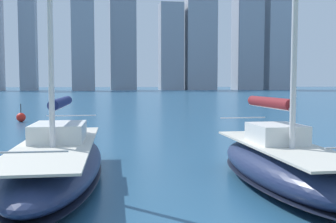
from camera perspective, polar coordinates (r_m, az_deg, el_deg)
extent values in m
cube|color=#9FA4AE|center=(186.28, 15.90, 9.55)|extent=(12.39, 7.15, 42.10)
cube|color=#959AA4|center=(181.88, 11.43, 10.31)|extent=(11.48, 10.59, 45.56)
cube|color=#969CA6|center=(176.70, 4.79, 11.52)|extent=(13.26, 7.66, 51.47)
cube|color=#949AA4|center=(173.24, 0.43, 9.34)|extent=(10.06, 8.49, 37.36)
cube|color=gray|center=(169.97, -6.58, 11.83)|extent=(10.78, 8.40, 51.60)
cube|color=#969BA5|center=(160.99, -12.22, 9.58)|extent=(8.85, 6.09, 37.00)
cube|color=#959BA5|center=(174.67, -19.66, 11.35)|extent=(6.43, 7.10, 51.25)
ellipsoid|color=navy|center=(11.82, 16.26, -7.81)|extent=(2.46, 7.49, 1.18)
ellipsoid|color=black|center=(11.89, 16.23, -9.35)|extent=(2.47, 7.52, 0.10)
cube|color=beige|center=(11.71, 16.32, -4.83)|extent=(2.02, 6.59, 0.06)
cube|color=silver|center=(12.07, 15.45, -3.09)|extent=(1.41, 1.67, 0.55)
cylinder|color=silver|center=(12.51, 14.47, 0.74)|extent=(0.19, 3.13, 0.12)
cylinder|color=maroon|center=(12.50, 14.48, 1.29)|extent=(0.39, 2.88, 0.32)
cylinder|color=silver|center=(14.72, 10.82, -0.89)|extent=(1.72, 0.08, 0.04)
ellipsoid|color=navy|center=(12.47, -15.84, -7.30)|extent=(3.03, 9.54, 1.13)
ellipsoid|color=black|center=(12.54, -15.81, -8.69)|extent=(3.05, 9.58, 0.10)
cube|color=beige|center=(12.37, -15.89, -4.59)|extent=(2.51, 8.39, 0.06)
cube|color=silver|center=(12.89, -15.57, -2.87)|extent=(1.67, 2.14, 0.55)
cylinder|color=silver|center=(13.52, -15.22, 0.76)|extent=(0.29, 3.96, 0.12)
cylinder|color=navy|center=(13.51, -15.23, 1.27)|extent=(0.47, 3.66, 0.32)
cylinder|color=silver|center=(8.07, -20.33, -5.56)|extent=(1.71, 0.11, 0.04)
cylinder|color=silver|center=(16.50, -13.85, -0.58)|extent=(1.97, 0.12, 0.04)
sphere|color=red|center=(32.54, -20.55, -0.80)|extent=(0.70, 0.70, 0.70)
cylinder|color=black|center=(32.49, -20.58, 0.43)|extent=(0.06, 0.06, 0.70)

